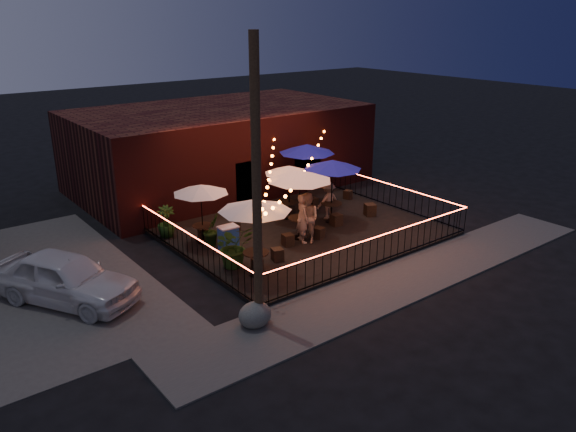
# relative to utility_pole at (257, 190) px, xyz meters

# --- Properties ---
(ground) EXTENTS (110.00, 110.00, 0.00)m
(ground) POSITION_rel_utility_pole_xyz_m (5.40, 2.60, -4.00)
(ground) COLOR black
(ground) RESTS_ON ground
(patio) EXTENTS (10.00, 8.00, 0.15)m
(patio) POSITION_rel_utility_pole_xyz_m (5.40, 4.60, -3.92)
(patio) COLOR black
(patio) RESTS_ON ground
(sidewalk) EXTENTS (18.00, 2.50, 0.05)m
(sidewalk) POSITION_rel_utility_pole_xyz_m (5.40, -0.65, -3.98)
(sidewalk) COLOR #423F3D
(sidewalk) RESTS_ON ground
(brick_building) EXTENTS (14.00, 8.00, 4.00)m
(brick_building) POSITION_rel_utility_pole_xyz_m (6.40, 12.59, -2.00)
(brick_building) COLOR black
(brick_building) RESTS_ON ground
(utility_pole) EXTENTS (0.26, 0.26, 8.00)m
(utility_pole) POSITION_rel_utility_pole_xyz_m (0.00, 0.00, 0.00)
(utility_pole) COLOR #332015
(utility_pole) RESTS_ON ground
(fence_front) EXTENTS (10.00, 0.04, 1.04)m
(fence_front) POSITION_rel_utility_pole_xyz_m (5.40, 0.60, -3.34)
(fence_front) COLOR black
(fence_front) RESTS_ON patio
(fence_left) EXTENTS (0.04, 8.00, 1.04)m
(fence_left) POSITION_rel_utility_pole_xyz_m (0.40, 4.60, -3.34)
(fence_left) COLOR black
(fence_left) RESTS_ON patio
(fence_right) EXTENTS (0.04, 8.00, 1.04)m
(fence_right) POSITION_rel_utility_pole_xyz_m (10.40, 4.60, -3.34)
(fence_right) COLOR black
(fence_right) RESTS_ON patio
(festoon_lights) EXTENTS (10.02, 8.72, 1.32)m
(festoon_lights) POSITION_rel_utility_pole_xyz_m (4.39, 4.30, -1.48)
(festoon_lights) COLOR #FF6011
(festoon_lights) RESTS_ON ground
(cafe_table_0) EXTENTS (2.90, 2.90, 2.64)m
(cafe_table_0) POSITION_rel_utility_pole_xyz_m (1.60, 2.46, -1.44)
(cafe_table_0) COLOR black
(cafe_table_0) RESTS_ON patio
(cafe_table_1) EXTENTS (2.16, 2.16, 2.30)m
(cafe_table_1) POSITION_rel_utility_pole_xyz_m (1.60, 5.98, -1.75)
(cafe_table_1) COLOR black
(cafe_table_1) RESTS_ON patio
(cafe_table_2) EXTENTS (3.10, 3.10, 2.71)m
(cafe_table_2) POSITION_rel_utility_pole_xyz_m (4.78, 4.11, -1.37)
(cafe_table_2) COLOR black
(cafe_table_2) RESTS_ON patio
(cafe_table_3) EXTENTS (2.38, 2.38, 2.31)m
(cafe_table_3) POSITION_rel_utility_pole_xyz_m (5.84, 6.12, -1.74)
(cafe_table_3) COLOR black
(cafe_table_3) RESTS_ON patio
(cafe_table_4) EXTENTS (2.93, 2.93, 2.65)m
(cafe_table_4) POSITION_rel_utility_pole_xyz_m (6.99, 4.74, -1.43)
(cafe_table_4) COLOR black
(cafe_table_4) RESTS_ON patio
(cafe_table_5) EXTENTS (2.66, 2.66, 2.77)m
(cafe_table_5) POSITION_rel_utility_pole_xyz_m (7.70, 7.22, -1.32)
(cafe_table_5) COLOR black
(cafe_table_5) RESTS_ON patio
(bistro_chair_0) EXTENTS (0.46, 0.46, 0.43)m
(bistro_chair_0) POSITION_rel_utility_pole_xyz_m (1.85, 2.76, -3.64)
(bistro_chair_0) COLOR black
(bistro_chair_0) RESTS_ON patio
(bistro_chair_1) EXTENTS (0.46, 0.46, 0.45)m
(bistro_chair_1) POSITION_rel_utility_pole_xyz_m (2.85, 2.95, -3.63)
(bistro_chair_1) COLOR black
(bistro_chair_1) RESTS_ON patio
(bistro_chair_2) EXTENTS (0.45, 0.45, 0.44)m
(bistro_chair_2) POSITION_rel_utility_pole_xyz_m (1.75, 6.23, -3.63)
(bistro_chair_2) COLOR black
(bistro_chair_2) RESTS_ON patio
(bistro_chair_3) EXTENTS (0.41, 0.41, 0.40)m
(bistro_chair_3) POSITION_rel_utility_pole_xyz_m (3.30, 6.37, -3.65)
(bistro_chair_3) COLOR black
(bistro_chair_3) RESTS_ON patio
(bistro_chair_4) EXTENTS (0.43, 0.43, 0.45)m
(bistro_chair_4) POSITION_rel_utility_pole_xyz_m (3.97, 3.79, -3.63)
(bistro_chair_4) COLOR black
(bistro_chair_4) RESTS_ON patio
(bistro_chair_5) EXTENTS (0.46, 0.46, 0.44)m
(bistro_chair_5) POSITION_rel_utility_pole_xyz_m (5.37, 3.66, -3.63)
(bistro_chair_5) COLOR black
(bistro_chair_5) RESTS_ON patio
(bistro_chair_6) EXTENTS (0.37, 0.37, 0.40)m
(bistro_chair_6) POSITION_rel_utility_pole_xyz_m (4.45, 6.63, -3.65)
(bistro_chair_6) COLOR black
(bistro_chair_6) RESTS_ON patio
(bistro_chair_7) EXTENTS (0.47, 0.47, 0.45)m
(bistro_chair_7) POSITION_rel_utility_pole_xyz_m (6.29, 6.75, -3.62)
(bistro_chair_7) COLOR black
(bistro_chair_7) RESTS_ON patio
(bistro_chair_8) EXTENTS (0.44, 0.44, 0.48)m
(bistro_chair_8) POSITION_rel_utility_pole_xyz_m (6.85, 4.27, -3.61)
(bistro_chair_8) COLOR black
(bistro_chair_8) RESTS_ON patio
(bistro_chair_9) EXTENTS (0.57, 0.57, 0.51)m
(bistro_chair_9) POSITION_rel_utility_pole_xyz_m (8.82, 4.28, -3.59)
(bistro_chair_9) COLOR black
(bistro_chair_9) RESTS_ON patio
(bistro_chair_10) EXTENTS (0.37, 0.37, 0.41)m
(bistro_chair_10) POSITION_rel_utility_pole_xyz_m (7.65, 6.66, -3.64)
(bistro_chair_10) COLOR black
(bistro_chair_10) RESTS_ON patio
(bistro_chair_11) EXTENTS (0.44, 0.44, 0.41)m
(bistro_chair_11) POSITION_rel_utility_pole_xyz_m (9.68, 6.56, -3.65)
(bistro_chair_11) COLOR black
(bistro_chair_11) RESTS_ON patio
(patron_a) EXTENTS (0.65, 0.80, 1.90)m
(patron_a) POSITION_rel_utility_pole_xyz_m (4.64, 3.75, -2.90)
(patron_a) COLOR tan
(patron_a) RESTS_ON patio
(patron_b) EXTENTS (0.79, 0.98, 1.93)m
(patron_b) POSITION_rel_utility_pole_xyz_m (4.77, 3.63, -2.88)
(patron_b) COLOR #D6B391
(patron_b) RESTS_ON patio
(patron_c) EXTENTS (1.08, 0.67, 1.61)m
(patron_c) POSITION_rel_utility_pole_xyz_m (7.11, 5.09, -3.04)
(patron_c) COLOR tan
(patron_c) RESTS_ON patio
(potted_shrub_a) EXTENTS (1.43, 1.27, 1.49)m
(potted_shrub_a) POSITION_rel_utility_pole_xyz_m (1.39, 3.48, -3.11)
(potted_shrub_a) COLOR #12380B
(potted_shrub_a) RESTS_ON patio
(potted_shrub_b) EXTENTS (0.84, 0.78, 1.23)m
(potted_shrub_b) POSITION_rel_utility_pole_xyz_m (1.76, 5.59, -3.24)
(potted_shrub_b) COLOR #13350C
(potted_shrub_b) RESTS_ON patio
(potted_shrub_c) EXTENTS (0.82, 0.82, 1.23)m
(potted_shrub_c) POSITION_rel_utility_pole_xyz_m (0.80, 7.42, -3.24)
(potted_shrub_c) COLOR #193F0D
(potted_shrub_c) RESTS_ON patio
(cooler) EXTENTS (0.73, 0.54, 0.93)m
(cooler) POSITION_rel_utility_pole_xyz_m (2.00, 4.81, -3.38)
(cooler) COLOR #204FAA
(cooler) RESTS_ON patio
(boulder) EXTENTS (1.16, 1.08, 0.73)m
(boulder) POSITION_rel_utility_pole_xyz_m (-0.16, -0.02, -3.64)
(boulder) COLOR #4E4F4A
(boulder) RESTS_ON ground
(car_white) EXTENTS (3.95, 4.93, 1.58)m
(car_white) POSITION_rel_utility_pole_xyz_m (-3.86, 4.72, -3.21)
(car_white) COLOR beige
(car_white) RESTS_ON ground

